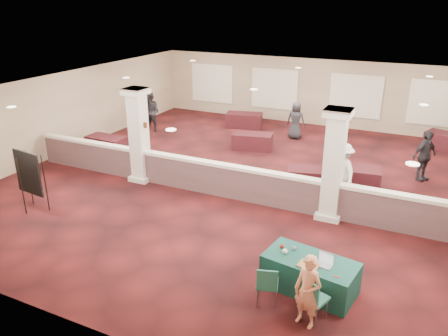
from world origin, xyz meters
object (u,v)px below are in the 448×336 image
at_px(near_table, 310,274).
at_px(far_table_back_left, 244,120).
at_px(woman, 308,291).
at_px(attendee_a, 151,112).
at_px(easel_board, 28,173).
at_px(attendee_c, 424,156).
at_px(conf_chair_side, 267,282).
at_px(far_table_back_center, 253,141).
at_px(far_table_back_right, 448,142).
at_px(far_table_front_right, 351,178).
at_px(attendee_d, 296,120).
at_px(far_table_front_left, 106,144).
at_px(conf_chair_main, 311,296).
at_px(attendee_b, 342,171).
at_px(far_table_front_center, 312,178).

xyz_separation_m(near_table, far_table_back_left, (-6.19, 11.08, -0.03)).
bearing_deg(woman, attendee_a, 153.41).
relative_size(easel_board, attendee_c, 1.05).
height_order(conf_chair_side, attendee_a, attendee_a).
bearing_deg(woman, far_table_back_center, 134.64).
distance_m(easel_board, far_table_back_right, 15.90).
height_order(far_table_front_right, far_table_back_center, far_table_front_right).
relative_size(attendee_a, attendee_d, 1.11).
xyz_separation_m(far_table_front_left, attendee_d, (6.44, 5.06, 0.51)).
xyz_separation_m(far_table_front_right, attendee_d, (-3.25, 4.50, 0.46)).
distance_m(near_table, conf_chair_main, 1.01).
xyz_separation_m(near_table, attendee_b, (-0.36, 5.02, 0.53)).
height_order(conf_chair_side, attendee_b, attendee_b).
distance_m(woman, far_table_back_right, 12.86).
distance_m(near_table, far_table_back_center, 9.42).
distance_m(conf_chair_main, far_table_front_center, 6.56).
height_order(near_table, far_table_front_left, near_table).
bearing_deg(easel_board, far_table_back_center, 71.63).
height_order(conf_chair_main, attendee_a, attendee_a).
distance_m(far_table_back_left, attendee_a, 4.48).
bearing_deg(attendee_b, easel_board, -101.03).
bearing_deg(attendee_b, far_table_back_right, 112.73).
distance_m(attendee_b, attendee_d, 6.17).
relative_size(attendee_b, attendee_c, 1.02).
distance_m(easel_board, far_table_back_left, 11.11).
relative_size(attendee_c, attendee_d, 1.05).
relative_size(conf_chair_main, far_table_back_center, 0.59).
xyz_separation_m(near_table, far_table_back_center, (-4.60, 8.22, -0.04)).
relative_size(near_table, attendee_a, 1.05).
xyz_separation_m(woman, far_table_front_right, (-0.40, 6.97, -0.38)).
distance_m(easel_board, far_table_back_center, 8.90).
height_order(easel_board, far_table_front_left, easel_board).
height_order(far_table_front_left, attendee_b, attendee_b).
bearing_deg(near_table, woman, -69.18).
bearing_deg(far_table_front_right, attendee_a, 164.42).
height_order(conf_chair_side, far_table_front_left, conf_chair_side).
height_order(attendee_b, attendee_c, attendee_b).
height_order(far_table_front_right, attendee_b, attendee_b).
xyz_separation_m(conf_chair_main, far_table_front_center, (-1.63, 6.34, -0.24)).
bearing_deg(far_table_front_left, far_table_front_right, 3.33).
distance_m(far_table_front_left, far_table_back_right, 14.04).
bearing_deg(conf_chair_main, attendee_a, 155.59).
bearing_deg(attendee_b, far_table_front_left, -133.59).
bearing_deg(far_table_front_left, far_table_front_center, 0.48).
xyz_separation_m(woman, far_table_front_left, (-10.08, 6.41, -0.43)).
bearing_deg(far_table_back_left, far_table_front_left, -122.50).
distance_m(far_table_front_center, attendee_d, 5.42).
bearing_deg(near_table, attendee_c, 85.07).
distance_m(near_table, attendee_a, 13.08).
xyz_separation_m(conf_chair_side, attendee_b, (0.31, 5.87, 0.38)).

